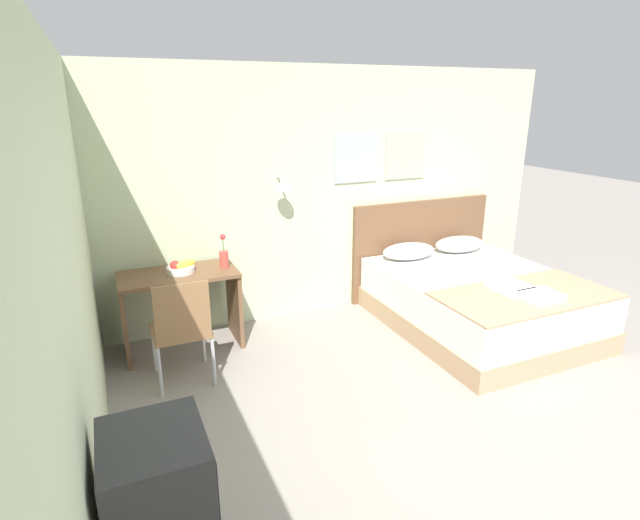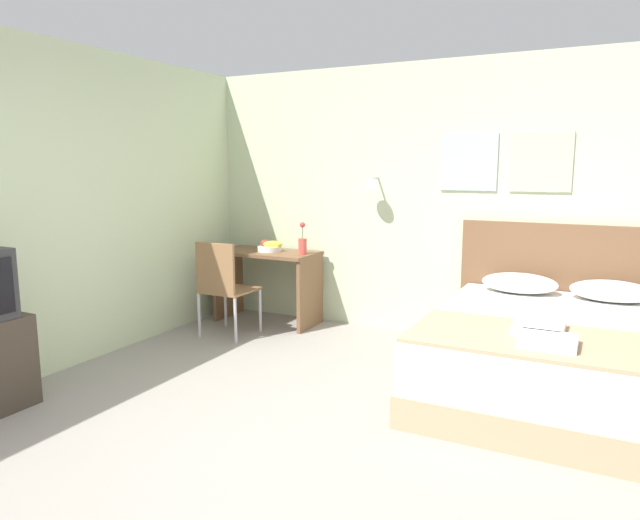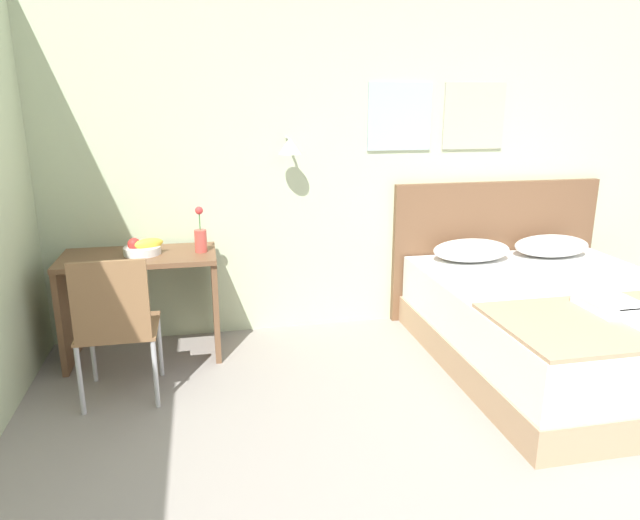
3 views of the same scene
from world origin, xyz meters
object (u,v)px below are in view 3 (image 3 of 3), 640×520
object	(u,v)px
bed	(567,328)
pillow_right	(551,246)
headboard	(495,249)
desk	(141,288)
throw_blanket	(636,319)
desk_chair	(115,320)
folded_towel_near_foot	(611,305)
flower_vase	(201,237)
pillow_left	(471,250)
fruit_bowl	(143,248)

from	to	relation	value
bed	pillow_right	size ratio (longest dim) A/B	3.30
headboard	desk	bearing A→B (deg)	-174.09
throw_blanket	desk_chair	bearing A→B (deg)	166.80
headboard	desk_chair	xyz separation A→B (m)	(-3.01, -0.98, -0.03)
folded_towel_near_foot	desk_chair	xyz separation A→B (m)	(-2.95, 0.56, -0.08)
headboard	pillow_right	world-z (taller)	headboard
throw_blanket	desk	bearing A→B (deg)	154.64
headboard	throw_blanket	bearing A→B (deg)	-90.00
flower_vase	pillow_left	bearing A→B (deg)	1.12
headboard	throw_blanket	size ratio (longest dim) A/B	1.10
throw_blanket	desk_chair	size ratio (longest dim) A/B	1.76
pillow_left	pillow_right	xyz separation A→B (m)	(0.72, 0.00, 0.00)
throw_blanket	bed	bearing A→B (deg)	90.00
throw_blanket	folded_towel_near_foot	distance (m)	0.16
pillow_right	pillow_left	bearing A→B (deg)	180.00
throw_blanket	pillow_right	bearing A→B (deg)	75.78
headboard	pillow_right	xyz separation A→B (m)	(0.36, -0.27, 0.08)
throw_blanket	desk	size ratio (longest dim) A/B	1.56
bed	desk	xyz separation A→B (m)	(-2.92, 0.78, 0.24)
pillow_left	flower_vase	world-z (taller)	flower_vase
flower_vase	fruit_bowl	bearing A→B (deg)	178.27
folded_towel_near_foot	flower_vase	world-z (taller)	flower_vase
pillow_left	throw_blanket	distance (m)	1.46
pillow_right	desk	distance (m)	3.28
bed	desk	distance (m)	3.03
pillow_right	folded_towel_near_foot	size ratio (longest dim) A/B	1.79
pillow_right	headboard	bearing A→B (deg)	142.53
bed	fruit_bowl	world-z (taller)	fruit_bowl
pillow_left	folded_towel_near_foot	xyz separation A→B (m)	(0.30, -1.27, -0.03)
pillow_left	desk	size ratio (longest dim) A/B	0.59
headboard	desk	distance (m)	2.94
throw_blanket	fruit_bowl	bearing A→B (deg)	154.41
pillow_right	fruit_bowl	size ratio (longest dim) A/B	2.21
throw_blanket	desk_chair	world-z (taller)	desk_chair
headboard	pillow_right	distance (m)	0.46
bed	headboard	size ratio (longest dim) A/B	1.14
pillow_left	desk	bearing A→B (deg)	-179.38
throw_blanket	desk	xyz separation A→B (m)	(-2.92, 1.38, -0.06)
pillow_left	fruit_bowl	bearing A→B (deg)	-179.34
headboard	folded_towel_near_foot	bearing A→B (deg)	-92.25
bed	fruit_bowl	distance (m)	3.04
pillow_right	fruit_bowl	xyz separation A→B (m)	(-3.25, -0.03, 0.16)
headboard	flower_vase	size ratio (longest dim) A/B	5.60
pillow_left	throw_blanket	world-z (taller)	pillow_left
pillow_left	pillow_right	size ratio (longest dim) A/B	1.00
bed	desk	world-z (taller)	desk
bed	flower_vase	world-z (taller)	flower_vase
throw_blanket	desk_chair	distance (m)	3.09
folded_towel_near_foot	fruit_bowl	bearing A→B (deg)	156.39
headboard	desk_chair	bearing A→B (deg)	-161.95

